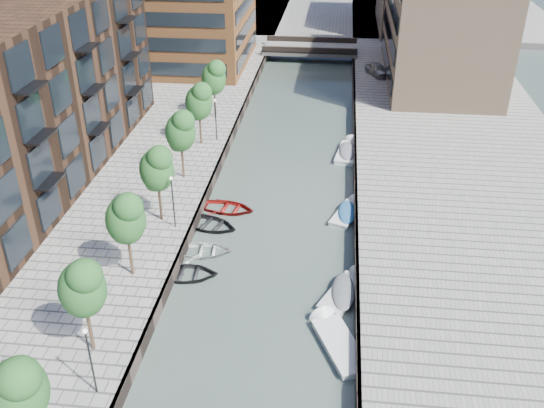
% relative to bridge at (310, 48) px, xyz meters
% --- Properties ---
extents(water, '(300.00, 300.00, 0.00)m').
position_rel_bridge_xyz_m(water, '(0.00, -32.00, -1.39)').
color(water, '#38473F').
rests_on(water, ground).
extents(quay_right, '(20.00, 140.00, 1.00)m').
position_rel_bridge_xyz_m(quay_right, '(16.00, -32.00, -0.89)').
color(quay_right, gray).
rests_on(quay_right, ground).
extents(quay_wall_left, '(0.25, 140.00, 1.00)m').
position_rel_bridge_xyz_m(quay_wall_left, '(-6.10, -32.00, -0.89)').
color(quay_wall_left, '#332823').
rests_on(quay_wall_left, ground).
extents(quay_wall_right, '(0.25, 140.00, 1.00)m').
position_rel_bridge_xyz_m(quay_wall_right, '(6.10, -32.00, -0.89)').
color(quay_wall_right, '#332823').
rests_on(quay_wall_right, ground).
extents(far_closure, '(80.00, 40.00, 1.00)m').
position_rel_bridge_xyz_m(far_closure, '(0.00, 28.00, -0.89)').
color(far_closure, gray).
rests_on(far_closure, ground).
extents(apartment_block, '(8.00, 38.00, 14.00)m').
position_rel_bridge_xyz_m(apartment_block, '(-20.00, -42.00, 6.61)').
color(apartment_block, black).
rests_on(apartment_block, quay_left).
extents(tan_block_near, '(12.00, 25.00, 14.00)m').
position_rel_bridge_xyz_m(tan_block_near, '(16.00, -10.00, 6.61)').
color(tan_block_near, '#96785C').
rests_on(tan_block_near, quay_right).
extents(bridge, '(13.00, 6.00, 1.30)m').
position_rel_bridge_xyz_m(bridge, '(0.00, 0.00, 0.00)').
color(bridge, gray).
rests_on(bridge, ground).
extents(tree_0, '(2.50, 2.50, 5.95)m').
position_rel_bridge_xyz_m(tree_0, '(-8.50, -68.00, 3.92)').
color(tree_0, '#382619').
rests_on(tree_0, quay_left).
extents(tree_1, '(2.50, 2.50, 5.95)m').
position_rel_bridge_xyz_m(tree_1, '(-8.50, -61.00, 3.92)').
color(tree_1, '#382619').
rests_on(tree_1, quay_left).
extents(tree_2, '(2.50, 2.50, 5.95)m').
position_rel_bridge_xyz_m(tree_2, '(-8.50, -54.00, 3.92)').
color(tree_2, '#382619').
rests_on(tree_2, quay_left).
extents(tree_3, '(2.50, 2.50, 5.95)m').
position_rel_bridge_xyz_m(tree_3, '(-8.50, -47.00, 3.92)').
color(tree_3, '#382619').
rests_on(tree_3, quay_left).
extents(tree_4, '(2.50, 2.50, 5.95)m').
position_rel_bridge_xyz_m(tree_4, '(-8.50, -40.00, 3.92)').
color(tree_4, '#382619').
rests_on(tree_4, quay_left).
extents(tree_5, '(2.50, 2.50, 5.95)m').
position_rel_bridge_xyz_m(tree_5, '(-8.50, -33.00, 3.92)').
color(tree_5, '#382619').
rests_on(tree_5, quay_left).
extents(tree_6, '(2.50, 2.50, 5.95)m').
position_rel_bridge_xyz_m(tree_6, '(-8.50, -26.00, 3.92)').
color(tree_6, '#382619').
rests_on(tree_6, quay_left).
extents(lamp_0, '(0.24, 0.24, 4.12)m').
position_rel_bridge_xyz_m(lamp_0, '(-7.20, -64.00, 2.12)').
color(lamp_0, black).
rests_on(lamp_0, quay_left).
extents(lamp_1, '(0.24, 0.24, 4.12)m').
position_rel_bridge_xyz_m(lamp_1, '(-7.20, -48.00, 2.12)').
color(lamp_1, black).
rests_on(lamp_1, quay_left).
extents(lamp_2, '(0.24, 0.24, 4.12)m').
position_rel_bridge_xyz_m(lamp_2, '(-7.20, -32.00, 2.12)').
color(lamp_2, black).
rests_on(lamp_2, quay_left).
extents(sloop_1, '(4.76, 3.57, 0.94)m').
position_rel_bridge_xyz_m(sloop_1, '(-5.40, -52.64, -1.39)').
color(sloop_1, black).
rests_on(sloop_1, ground).
extents(sloop_2, '(4.84, 3.80, 0.91)m').
position_rel_bridge_xyz_m(sloop_2, '(-4.13, -43.55, -1.39)').
color(sloop_2, maroon).
rests_on(sloop_2, ground).
extents(sloop_3, '(4.46, 3.43, 0.86)m').
position_rel_bridge_xyz_m(sloop_3, '(-4.71, -49.76, -1.39)').
color(sloop_3, silver).
rests_on(sloop_3, ground).
extents(sloop_4, '(5.48, 4.61, 0.97)m').
position_rel_bridge_xyz_m(sloop_4, '(-5.13, -46.19, -1.39)').
color(sloop_4, black).
rests_on(sloop_4, ground).
extents(motorboat_1, '(3.49, 5.01, 1.59)m').
position_rel_bridge_xyz_m(motorboat_1, '(5.40, -53.20, -1.20)').
color(motorboat_1, silver).
rests_on(motorboat_1, ground).
extents(motorboat_2, '(3.74, 5.49, 1.74)m').
position_rel_bridge_xyz_m(motorboat_2, '(4.83, -57.82, -1.29)').
color(motorboat_2, white).
rests_on(motorboat_2, ground).
extents(motorboat_3, '(2.94, 4.70, 1.48)m').
position_rel_bridge_xyz_m(motorboat_3, '(5.54, -43.03, -1.21)').
color(motorboat_3, white).
rests_on(motorboat_3, ground).
extents(motorboat_4, '(2.55, 5.44, 1.74)m').
position_rel_bridge_xyz_m(motorboat_4, '(5.48, -31.51, -1.18)').
color(motorboat_4, silver).
rests_on(motorboat_4, ground).
extents(car, '(3.39, 4.65, 1.47)m').
position_rel_bridge_xyz_m(car, '(8.94, -9.84, 0.35)').
color(car, '#999C9D').
rests_on(car, quay_right).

